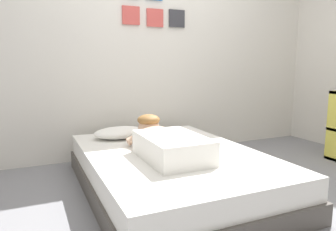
{
  "coord_description": "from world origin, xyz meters",
  "views": [
    {
      "loc": [
        -1.35,
        -2.05,
        1.02
      ],
      "look_at": [
        -0.2,
        0.51,
        0.57
      ],
      "focal_mm": 33.7,
      "sensor_mm": 36.0,
      "label": 1
    }
  ],
  "objects_px": {
    "bed": "(171,171)",
    "cell_phone": "(158,166)",
    "pillow": "(121,133)",
    "coffee_cup": "(178,137)",
    "person_lying": "(165,141)"
  },
  "relations": [
    {
      "from": "bed",
      "to": "cell_phone",
      "type": "bearing_deg",
      "value": -128.84
    },
    {
      "from": "pillow",
      "to": "coffee_cup",
      "type": "relative_size",
      "value": 4.16
    },
    {
      "from": "coffee_cup",
      "to": "cell_phone",
      "type": "xyz_separation_m",
      "value": [
        -0.46,
        -0.62,
        -0.03
      ]
    },
    {
      "from": "person_lying",
      "to": "pillow",
      "type": "bearing_deg",
      "value": 103.48
    },
    {
      "from": "coffee_cup",
      "to": "pillow",
      "type": "bearing_deg",
      "value": 144.34
    },
    {
      "from": "bed",
      "to": "cell_phone",
      "type": "relative_size",
      "value": 13.98
    },
    {
      "from": "person_lying",
      "to": "cell_phone",
      "type": "bearing_deg",
      "value": -123.07
    },
    {
      "from": "bed",
      "to": "pillow",
      "type": "xyz_separation_m",
      "value": [
        -0.25,
        0.64,
        0.22
      ]
    },
    {
      "from": "coffee_cup",
      "to": "cell_phone",
      "type": "bearing_deg",
      "value": -126.5
    },
    {
      "from": "bed",
      "to": "coffee_cup",
      "type": "relative_size",
      "value": 15.66
    },
    {
      "from": "bed",
      "to": "coffee_cup",
      "type": "distance_m",
      "value": 0.43
    },
    {
      "from": "coffee_cup",
      "to": "cell_phone",
      "type": "height_order",
      "value": "coffee_cup"
    },
    {
      "from": "coffee_cup",
      "to": "bed",
      "type": "bearing_deg",
      "value": -124.03
    },
    {
      "from": "bed",
      "to": "cell_phone",
      "type": "height_order",
      "value": "cell_phone"
    },
    {
      "from": "pillow",
      "to": "coffee_cup",
      "type": "distance_m",
      "value": 0.56
    }
  ]
}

